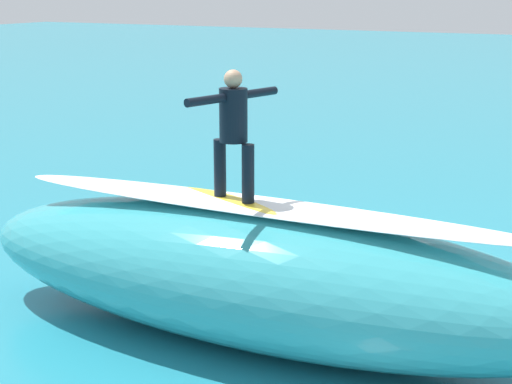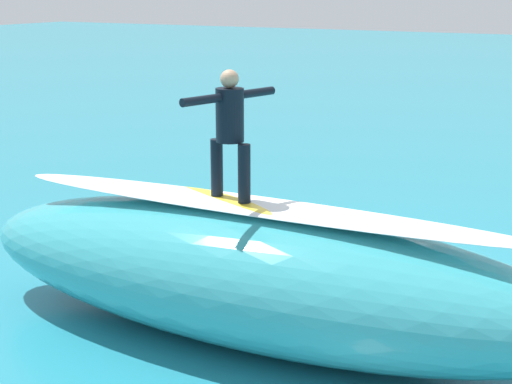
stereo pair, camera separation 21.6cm
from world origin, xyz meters
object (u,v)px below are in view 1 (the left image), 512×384
(surfboard_riding, at_px, (234,202))
(surfer_riding, at_px, (233,125))
(surfer_paddling, at_px, (276,219))
(surfboard_paddling, at_px, (271,230))

(surfboard_riding, xyz_separation_m, surfer_riding, (0.00, -0.00, 0.91))
(surfer_paddling, bearing_deg, surfboard_paddling, -0.00)
(surfboard_paddling, bearing_deg, surfer_riding, 39.63)
(surfboard_riding, xyz_separation_m, surfboard_paddling, (1.45, -3.83, -1.61))
(surfer_riding, height_order, surfboard_paddling, surfer_riding)
(surfer_riding, height_order, surfer_paddling, surfer_riding)
(surfboard_paddling, bearing_deg, surfer_paddling, 180.00)
(surfer_riding, relative_size, surfboard_paddling, 0.69)
(surfboard_riding, relative_size, surfer_riding, 1.38)
(surfboard_riding, distance_m, surfer_paddling, 4.43)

